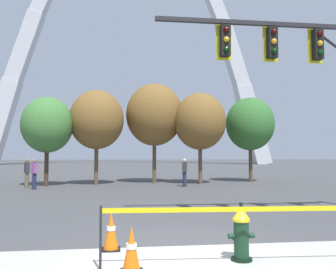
{
  "coord_description": "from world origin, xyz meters",
  "views": [
    {
      "loc": [
        -1.22,
        -6.75,
        1.82
      ],
      "look_at": [
        0.23,
        5.0,
        2.5
      ],
      "focal_mm": 37.37,
      "sensor_mm": 36.0,
      "label": 1
    }
  ],
  "objects_px": {
    "traffic_cone_by_hydrant": "(131,250)",
    "pedestrian_standing_center": "(185,172)",
    "traffic_cone_mid_sidewalk": "(111,231)",
    "pedestrian_walking_left": "(27,173)",
    "traffic_signal_gantry": "(331,67)",
    "fire_hydrant": "(241,233)",
    "monument_arch": "(132,40)",
    "pedestrian_walking_right": "(34,174)"
  },
  "relations": [
    {
      "from": "monument_arch",
      "to": "traffic_signal_gantry",
      "type": "bearing_deg",
      "value": -84.97
    },
    {
      "from": "pedestrian_walking_left",
      "to": "pedestrian_walking_right",
      "type": "relative_size",
      "value": 1.0
    },
    {
      "from": "fire_hydrant",
      "to": "traffic_cone_by_hydrant",
      "type": "xyz_separation_m",
      "value": [
        -1.89,
        -0.42,
        -0.11
      ]
    },
    {
      "from": "traffic_signal_gantry",
      "to": "pedestrian_standing_center",
      "type": "height_order",
      "value": "traffic_signal_gantry"
    },
    {
      "from": "traffic_cone_mid_sidewalk",
      "to": "pedestrian_walking_left",
      "type": "height_order",
      "value": "pedestrian_walking_left"
    },
    {
      "from": "monument_arch",
      "to": "pedestrian_standing_center",
      "type": "distance_m",
      "value": 49.73
    },
    {
      "from": "fire_hydrant",
      "to": "traffic_signal_gantry",
      "type": "xyz_separation_m",
      "value": [
        4.03,
        3.58,
        3.94
      ]
    },
    {
      "from": "traffic_cone_by_hydrant",
      "to": "pedestrian_walking_left",
      "type": "height_order",
      "value": "pedestrian_walking_left"
    },
    {
      "from": "fire_hydrant",
      "to": "pedestrian_walking_right",
      "type": "xyz_separation_m",
      "value": [
        -6.69,
        13.14,
        0.35
      ]
    },
    {
      "from": "fire_hydrant",
      "to": "traffic_cone_mid_sidewalk",
      "type": "bearing_deg",
      "value": 157.61
    },
    {
      "from": "fire_hydrant",
      "to": "traffic_cone_mid_sidewalk",
      "type": "xyz_separation_m",
      "value": [
        -2.25,
        0.93,
        -0.11
      ]
    },
    {
      "from": "traffic_cone_by_hydrant",
      "to": "traffic_signal_gantry",
      "type": "distance_m",
      "value": 8.2
    },
    {
      "from": "traffic_cone_by_hydrant",
      "to": "pedestrian_walking_left",
      "type": "xyz_separation_m",
      "value": [
        -5.4,
        14.39,
        0.46
      ]
    },
    {
      "from": "pedestrian_standing_center",
      "to": "pedestrian_walking_left",
      "type": "bearing_deg",
      "value": 178.4
    },
    {
      "from": "traffic_cone_by_hydrant",
      "to": "pedestrian_walking_right",
      "type": "height_order",
      "value": "pedestrian_walking_right"
    },
    {
      "from": "traffic_cone_by_hydrant",
      "to": "monument_arch",
      "type": "distance_m",
      "value": 62.84
    },
    {
      "from": "fire_hydrant",
      "to": "traffic_cone_mid_sidewalk",
      "type": "distance_m",
      "value": 2.44
    },
    {
      "from": "traffic_cone_by_hydrant",
      "to": "traffic_cone_mid_sidewalk",
      "type": "bearing_deg",
      "value": 105.09
    },
    {
      "from": "pedestrian_walking_right",
      "to": "pedestrian_standing_center",
      "type": "bearing_deg",
      "value": 4.22
    },
    {
      "from": "monument_arch",
      "to": "pedestrian_walking_left",
      "type": "xyz_separation_m",
      "value": [
        -6.51,
        -44.22,
        -22.18
      ]
    },
    {
      "from": "traffic_signal_gantry",
      "to": "pedestrian_standing_center",
      "type": "relative_size",
      "value": 4.92
    },
    {
      "from": "monument_arch",
      "to": "pedestrian_walking_right",
      "type": "relative_size",
      "value": 33.28
    },
    {
      "from": "pedestrian_standing_center",
      "to": "traffic_signal_gantry",
      "type": "bearing_deg",
      "value": -75.35
    },
    {
      "from": "traffic_cone_by_hydrant",
      "to": "pedestrian_standing_center",
      "type": "xyz_separation_m",
      "value": [
        3.26,
        14.15,
        0.46
      ]
    },
    {
      "from": "traffic_signal_gantry",
      "to": "monument_arch",
      "type": "relative_size",
      "value": 0.15
    },
    {
      "from": "traffic_cone_by_hydrant",
      "to": "traffic_signal_gantry",
      "type": "height_order",
      "value": "traffic_signal_gantry"
    },
    {
      "from": "pedestrian_walking_left",
      "to": "traffic_cone_by_hydrant",
      "type": "bearing_deg",
      "value": -69.43
    },
    {
      "from": "traffic_cone_mid_sidewalk",
      "to": "traffic_cone_by_hydrant",
      "type": "bearing_deg",
      "value": -74.91
    },
    {
      "from": "traffic_cone_mid_sidewalk",
      "to": "traffic_signal_gantry",
      "type": "distance_m",
      "value": 7.92
    },
    {
      "from": "pedestrian_standing_center",
      "to": "traffic_cone_mid_sidewalk",
      "type": "bearing_deg",
      "value": -105.79
    },
    {
      "from": "traffic_cone_by_hydrant",
      "to": "monument_arch",
      "type": "xyz_separation_m",
      "value": [
        1.11,
        58.61,
        22.64
      ]
    },
    {
      "from": "traffic_cone_by_hydrant",
      "to": "traffic_cone_mid_sidewalk",
      "type": "relative_size",
      "value": 1.0
    },
    {
      "from": "traffic_cone_mid_sidewalk",
      "to": "pedestrian_walking_right",
      "type": "height_order",
      "value": "pedestrian_walking_right"
    },
    {
      "from": "traffic_cone_by_hydrant",
      "to": "pedestrian_standing_center",
      "type": "height_order",
      "value": "pedestrian_standing_center"
    },
    {
      "from": "traffic_cone_by_hydrant",
      "to": "traffic_cone_mid_sidewalk",
      "type": "distance_m",
      "value": 1.39
    },
    {
      "from": "traffic_signal_gantry",
      "to": "traffic_cone_by_hydrant",
      "type": "bearing_deg",
      "value": -145.96
    },
    {
      "from": "pedestrian_walking_left",
      "to": "pedestrian_standing_center",
      "type": "xyz_separation_m",
      "value": [
        8.66,
        -0.24,
        0.0
      ]
    },
    {
      "from": "pedestrian_standing_center",
      "to": "traffic_cone_by_hydrant",
      "type": "bearing_deg",
      "value": -102.97
    },
    {
      "from": "traffic_signal_gantry",
      "to": "fire_hydrant",
      "type": "bearing_deg",
      "value": -138.38
    },
    {
      "from": "fire_hydrant",
      "to": "pedestrian_walking_left",
      "type": "relative_size",
      "value": 0.62
    },
    {
      "from": "traffic_cone_by_hydrant",
      "to": "traffic_signal_gantry",
      "type": "relative_size",
      "value": 0.09
    },
    {
      "from": "traffic_cone_by_hydrant",
      "to": "traffic_cone_mid_sidewalk",
      "type": "height_order",
      "value": "same"
    }
  ]
}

